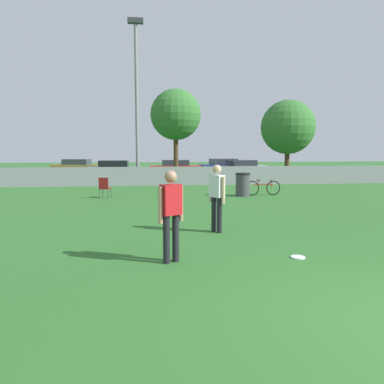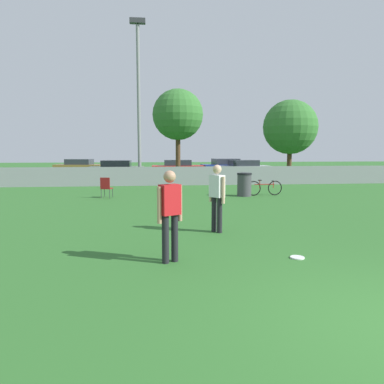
% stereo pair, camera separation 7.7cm
% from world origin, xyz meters
% --- Properties ---
extents(fence_backline, '(27.94, 0.07, 1.21)m').
position_xyz_m(fence_backline, '(0.00, 18.00, 0.55)').
color(fence_backline, gray).
rests_on(fence_backline, ground_plane).
extents(light_pole, '(0.90, 0.36, 9.55)m').
position_xyz_m(light_pole, '(-3.74, 18.89, 5.56)').
color(light_pole, gray).
rests_on(light_pole, ground_plane).
extents(tree_near_pole, '(3.40, 3.40, 6.12)m').
position_xyz_m(tree_near_pole, '(-1.23, 21.71, 4.39)').
color(tree_near_pole, '#4C331E').
rests_on(tree_near_pole, ground_plane).
extents(tree_far_right, '(3.70, 3.70, 5.47)m').
position_xyz_m(tree_far_right, '(6.45, 21.32, 3.61)').
color(tree_far_right, '#4C331E').
rests_on(tree_far_right, ground_plane).
extents(player_thrower_red, '(0.47, 0.37, 1.70)m').
position_xyz_m(player_thrower_red, '(-2.76, 3.03, 0.98)').
color(player_thrower_red, black).
rests_on(player_thrower_red, ground_plane).
extents(player_receiver_white, '(0.38, 0.45, 1.70)m').
position_xyz_m(player_receiver_white, '(-1.46, 5.45, 0.98)').
color(player_receiver_white, black).
rests_on(player_receiver_white, ground_plane).
extents(frisbee_disc, '(0.28, 0.28, 0.03)m').
position_xyz_m(frisbee_disc, '(-0.33, 3.02, 0.01)').
color(frisbee_disc, white).
rests_on(frisbee_disc, ground_plane).
extents(folding_chair_sideline, '(0.51, 0.52, 0.89)m').
position_xyz_m(folding_chair_sideline, '(-5.01, 12.63, 0.50)').
color(folding_chair_sideline, '#333338').
rests_on(folding_chair_sideline, ground_plane).
extents(bicycle_sideline, '(1.69, 0.44, 0.72)m').
position_xyz_m(bicycle_sideline, '(2.04, 12.74, 0.35)').
color(bicycle_sideline, black).
rests_on(bicycle_sideline, ground_plane).
extents(trash_bin, '(0.66, 0.66, 1.04)m').
position_xyz_m(trash_bin, '(1.07, 12.62, 0.52)').
color(trash_bin, '#3F3F44').
rests_on(trash_bin, ground_plane).
extents(parked_car_tan, '(4.30, 2.32, 1.28)m').
position_xyz_m(parked_car_tan, '(-9.21, 29.58, 0.63)').
color(parked_car_tan, black).
rests_on(parked_car_tan, ground_plane).
extents(parked_car_olive, '(4.21, 1.92, 1.28)m').
position_xyz_m(parked_car_olive, '(-5.67, 25.18, 0.63)').
color(parked_car_olive, black).
rests_on(parked_car_olive, ground_plane).
extents(parked_car_red, '(4.22, 1.78, 1.26)m').
position_xyz_m(parked_car_red, '(-0.89, 26.78, 0.63)').
color(parked_car_red, black).
rests_on(parked_car_red, ground_plane).
extents(parked_car_blue, '(4.16, 2.28, 1.33)m').
position_xyz_m(parked_car_blue, '(3.21, 27.42, 0.67)').
color(parked_car_blue, black).
rests_on(parked_car_blue, ground_plane).
extents(parked_car_silver, '(4.31, 2.12, 1.27)m').
position_xyz_m(parked_car_silver, '(4.26, 25.48, 0.63)').
color(parked_car_silver, black).
rests_on(parked_car_silver, ground_plane).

